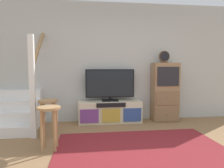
{
  "coord_description": "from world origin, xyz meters",
  "views": [
    {
      "loc": [
        -0.82,
        -2.22,
        1.25
      ],
      "look_at": [
        -0.29,
        1.93,
        0.89
      ],
      "focal_mm": 32.34,
      "sensor_mm": 36.0,
      "label": 1
    }
  ],
  "objects_px": {
    "media_console": "(110,112)",
    "desk_clock": "(164,57)",
    "side_cabinet": "(165,92)",
    "bar_stool_far": "(48,109)",
    "television": "(110,84)",
    "bar_stool_near": "(49,118)"
  },
  "relations": [
    {
      "from": "media_console",
      "to": "desk_clock",
      "type": "xyz_separation_m",
      "value": [
        1.23,
        -0.0,
        1.23
      ]
    },
    {
      "from": "media_console",
      "to": "side_cabinet",
      "type": "relative_size",
      "value": 1.04
    },
    {
      "from": "desk_clock",
      "to": "bar_stool_far",
      "type": "distance_m",
      "value": 2.73
    },
    {
      "from": "media_console",
      "to": "television",
      "type": "height_order",
      "value": "television"
    },
    {
      "from": "media_console",
      "to": "bar_stool_far",
      "type": "height_order",
      "value": "bar_stool_far"
    },
    {
      "from": "side_cabinet",
      "to": "bar_stool_far",
      "type": "height_order",
      "value": "side_cabinet"
    },
    {
      "from": "television",
      "to": "bar_stool_far",
      "type": "distance_m",
      "value": 1.49
    },
    {
      "from": "side_cabinet",
      "to": "desk_clock",
      "type": "height_order",
      "value": "desk_clock"
    },
    {
      "from": "bar_stool_near",
      "to": "side_cabinet",
      "type": "bearing_deg",
      "value": 30.57
    },
    {
      "from": "media_console",
      "to": "television",
      "type": "relative_size",
      "value": 1.29
    },
    {
      "from": "bar_stool_far",
      "to": "side_cabinet",
      "type": "bearing_deg",
      "value": 17.77
    },
    {
      "from": "side_cabinet",
      "to": "desk_clock",
      "type": "xyz_separation_m",
      "value": [
        -0.04,
        -0.02,
        0.81
      ]
    },
    {
      "from": "television",
      "to": "media_console",
      "type": "bearing_deg",
      "value": -90.0
    },
    {
      "from": "desk_clock",
      "to": "bar_stool_near",
      "type": "distance_m",
      "value": 2.86
    },
    {
      "from": "television",
      "to": "bar_stool_near",
      "type": "distance_m",
      "value": 1.8
    },
    {
      "from": "television",
      "to": "side_cabinet",
      "type": "relative_size",
      "value": 0.81
    },
    {
      "from": "desk_clock",
      "to": "media_console",
      "type": "bearing_deg",
      "value": 179.77
    },
    {
      "from": "television",
      "to": "side_cabinet",
      "type": "height_order",
      "value": "side_cabinet"
    },
    {
      "from": "media_console",
      "to": "side_cabinet",
      "type": "height_order",
      "value": "side_cabinet"
    },
    {
      "from": "side_cabinet",
      "to": "bar_stool_far",
      "type": "relative_size",
      "value": 2.01
    },
    {
      "from": "side_cabinet",
      "to": "desk_clock",
      "type": "bearing_deg",
      "value": -159.57
    },
    {
      "from": "desk_clock",
      "to": "bar_stool_near",
      "type": "bearing_deg",
      "value": -149.27
    }
  ]
}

